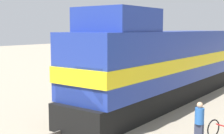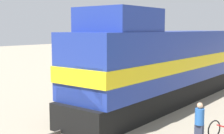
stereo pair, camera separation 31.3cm
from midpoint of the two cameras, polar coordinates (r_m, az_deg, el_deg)
ground_plane at (r=16.95m, az=6.72°, el=-7.73°), size 120.00×120.00×0.00m
rail_near at (r=17.30m, az=4.68°, el=-7.14°), size 0.08×39.35×0.15m
rail_far at (r=16.58m, az=8.86°, el=-7.83°), size 0.08×39.35×0.15m
locomotive at (r=18.08m, az=9.81°, el=0.38°), size 3.05×15.41×5.24m
person_bystander at (r=12.21m, az=16.41°, el=-9.64°), size 0.34×0.34×1.60m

